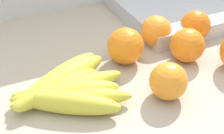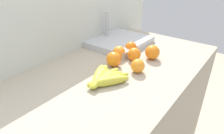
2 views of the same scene
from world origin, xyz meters
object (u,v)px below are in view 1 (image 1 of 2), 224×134
(sink_basin, at_px, (186,5))
(orange_far_right, at_px, (168,81))
(orange_back_left, at_px, (195,26))
(banana_bunch, at_px, (64,89))
(orange_front, at_px, (125,46))
(orange_back_right, at_px, (156,31))
(orange_right, at_px, (187,45))

(sink_basin, bearing_deg, orange_far_right, -130.88)
(orange_back_left, bearing_deg, banana_bunch, -166.95)
(orange_far_right, xyz_separation_m, sink_basin, (0.25, 0.29, -0.01))
(orange_far_right, bearing_deg, banana_bunch, 156.79)
(orange_front, bearing_deg, orange_far_right, -82.14)
(orange_front, relative_size, sink_basin, 0.21)
(orange_front, distance_m, orange_back_right, 0.10)
(orange_back_right, bearing_deg, sink_basin, 35.00)
(orange_front, relative_size, orange_back_left, 1.09)
(banana_bunch, relative_size, orange_back_right, 3.06)
(banana_bunch, height_order, sink_basin, sink_basin)
(banana_bunch, distance_m, sink_basin, 0.47)
(orange_far_right, relative_size, orange_back_right, 0.97)
(orange_front, bearing_deg, orange_back_right, 20.07)
(orange_back_left, xyz_separation_m, sink_basin, (0.07, 0.14, -0.01))
(orange_back_left, bearing_deg, orange_front, -174.14)
(orange_front, height_order, orange_far_right, orange_front)
(banana_bunch, xyz_separation_m, orange_back_right, (0.25, 0.10, 0.02))
(orange_back_left, distance_m, sink_basin, 0.16)
(orange_front, xyz_separation_m, orange_back_left, (0.20, 0.02, -0.00))
(banana_bunch, height_order, orange_front, orange_front)
(orange_back_left, height_order, sink_basin, sink_basin)
(orange_far_right, height_order, orange_right, orange_right)
(banana_bunch, relative_size, orange_back_left, 3.06)
(orange_back_right, distance_m, sink_basin, 0.21)
(orange_front, xyz_separation_m, sink_basin, (0.27, 0.16, -0.02))
(orange_right, distance_m, sink_basin, 0.25)
(orange_back_right, height_order, orange_back_left, same)
(orange_far_right, bearing_deg, orange_back_right, 65.30)
(banana_bunch, bearing_deg, orange_back_left, 13.05)
(orange_far_right, xyz_separation_m, orange_back_left, (0.18, 0.15, 0.00))
(orange_right, relative_size, sink_basin, 0.19)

